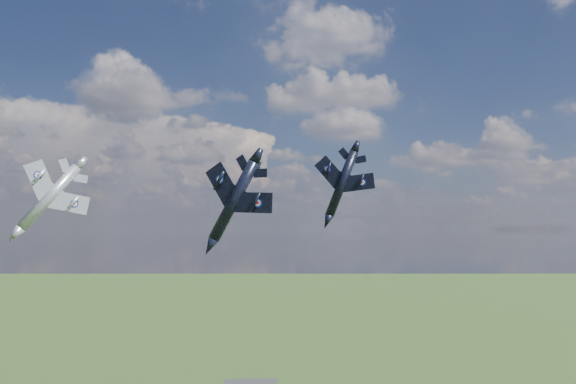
{
  "coord_description": "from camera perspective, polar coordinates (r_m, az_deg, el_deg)",
  "views": [
    {
      "loc": [
        -0.9,
        -52.69,
        78.83
      ],
      "look_at": [
        3.86,
        16.81,
        83.49
      ],
      "focal_mm": 35.0,
      "sensor_mm": 36.0,
      "label": 1
    }
  ],
  "objects": [
    {
      "name": "jet_lead_navy",
      "position": [
        68.52,
        -5.5,
        -0.85
      ],
      "size": [
        15.9,
        17.92,
        7.98
      ],
      "primitive_type": null,
      "rotation": [
        0.0,
        0.53,
        -0.43
      ],
      "color": "black"
    },
    {
      "name": "jet_high_navy",
      "position": [
        90.97,
        5.49,
        0.89
      ],
      "size": [
        15.48,
        17.98,
        6.96
      ],
      "primitive_type": null,
      "rotation": [
        0.0,
        0.38,
        -0.32
      ],
      "color": "black"
    },
    {
      "name": "jet_left_silver",
      "position": [
        81.57,
        -23.06,
        -0.46
      ],
      "size": [
        14.55,
        17.33,
        9.02
      ],
      "primitive_type": null,
      "rotation": [
        0.0,
        0.68,
        0.34
      ],
      "color": "#A3A4AE"
    }
  ]
}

